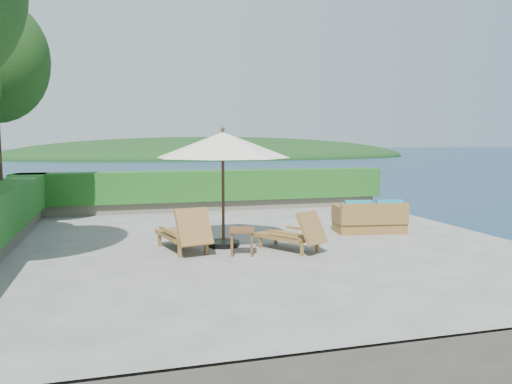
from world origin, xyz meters
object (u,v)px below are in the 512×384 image
object	(u,v)px
patio_umbrella	(223,146)
wicker_loveseat	(370,219)
side_table	(242,233)
lounge_left	(185,232)
lounge_right	(294,234)

from	to	relation	value
patio_umbrella	wicker_loveseat	distance (m)	4.49
wicker_loveseat	side_table	bearing A→B (deg)	-148.90
side_table	wicker_loveseat	size ratio (longest dim) A/B	0.33
lounge_left	lounge_right	bearing A→B (deg)	-27.60
lounge_right	side_table	size ratio (longest dim) A/B	2.61
lounge_left	side_table	world-z (taller)	lounge_left
lounge_right	wicker_loveseat	world-z (taller)	lounge_right
lounge_left	side_table	distance (m)	1.27
wicker_loveseat	lounge_left	bearing A→B (deg)	-160.28
patio_umbrella	side_table	distance (m)	2.03
lounge_left	wicker_loveseat	distance (m)	5.01
side_table	wicker_loveseat	distance (m)	4.11
patio_umbrella	side_table	size ratio (longest dim) A/B	5.99
patio_umbrella	side_table	world-z (taller)	patio_umbrella
wicker_loveseat	lounge_right	bearing A→B (deg)	-141.38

